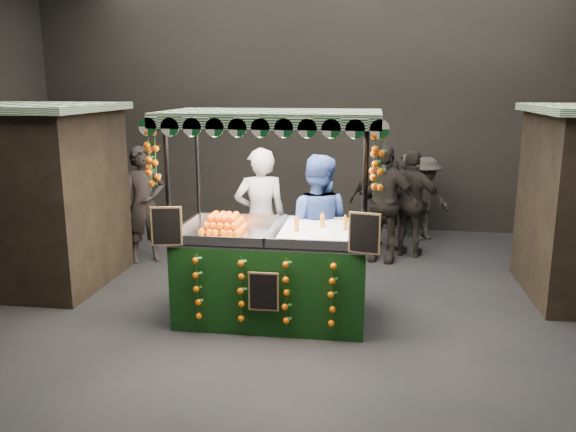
# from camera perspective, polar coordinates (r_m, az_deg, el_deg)

# --- Properties ---
(ground) EXTENTS (12.00, 12.00, 0.00)m
(ground) POSITION_cam_1_polar(r_m,az_deg,el_deg) (7.37, 1.29, -10.28)
(ground) COLOR black
(ground) RESTS_ON ground
(market_hall) EXTENTS (12.10, 10.10, 5.05)m
(market_hall) POSITION_cam_1_polar(r_m,az_deg,el_deg) (6.80, 1.44, 16.96)
(market_hall) COLOR black
(market_hall) RESTS_ON ground
(neighbour_stall_left) EXTENTS (3.00, 2.20, 2.60)m
(neighbour_stall_left) POSITION_cam_1_polar(r_m,az_deg,el_deg) (9.46, -25.36, 1.93)
(neighbour_stall_left) COLOR black
(neighbour_stall_left) RESTS_ON ground
(juice_stall) EXTENTS (2.65, 1.56, 2.57)m
(juice_stall) POSITION_cam_1_polar(r_m,az_deg,el_deg) (7.25, -1.43, -3.97)
(juice_stall) COLOR black
(juice_stall) RESTS_ON ground
(vendor_grey) EXTENTS (0.85, 0.68, 2.02)m
(vendor_grey) POSITION_cam_1_polar(r_m,az_deg,el_deg) (8.34, -2.68, -0.26)
(vendor_grey) COLOR gray
(vendor_grey) RESTS_ON ground
(vendor_blue) EXTENTS (1.05, 0.87, 1.97)m
(vendor_blue) POSITION_cam_1_polar(r_m,az_deg,el_deg) (7.90, 2.78, -1.14)
(vendor_blue) COLOR navy
(vendor_blue) RESTS_ON ground
(shopper_0) EXTENTS (0.83, 0.75, 1.90)m
(shopper_0) POSITION_cam_1_polar(r_m,az_deg,el_deg) (9.86, -13.77, 1.07)
(shopper_0) COLOR black
(shopper_0) RESTS_ON ground
(shopper_2) EXTENTS (1.15, 0.76, 1.82)m
(shopper_2) POSITION_cam_1_polar(r_m,az_deg,el_deg) (10.10, 11.91, 1.19)
(shopper_2) COLOR black
(shopper_2) RESTS_ON ground
(shopper_3) EXTENTS (1.16, 1.00, 1.55)m
(shopper_3) POSITION_cam_1_polar(r_m,az_deg,el_deg) (11.29, 13.13, 1.65)
(shopper_3) COLOR #2C2824
(shopper_3) RESTS_ON ground
(shopper_4) EXTENTS (0.93, 0.81, 1.60)m
(shopper_4) POSITION_cam_1_polar(r_m,az_deg,el_deg) (11.01, -16.73, 1.30)
(shopper_4) COLOR #2E2825
(shopper_4) RESTS_ON ground
(shopper_5) EXTENTS (1.46, 1.34, 1.62)m
(shopper_5) POSITION_cam_1_polar(r_m,az_deg,el_deg) (10.57, 9.58, 1.26)
(shopper_5) COLOR black
(shopper_5) RESTS_ON ground
(shopper_6) EXTENTS (0.44, 0.61, 1.57)m
(shopper_6) POSITION_cam_1_polar(r_m,az_deg,el_deg) (11.54, 11.14, 2.03)
(shopper_6) COLOR #2C2823
(shopper_6) RESTS_ON ground
(shopper_7) EXTENTS (1.22, 0.76, 1.94)m
(shopper_7) POSITION_cam_1_polar(r_m,az_deg,el_deg) (9.74, 9.20, 1.27)
(shopper_7) COLOR black
(shopper_7) RESTS_ON ground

